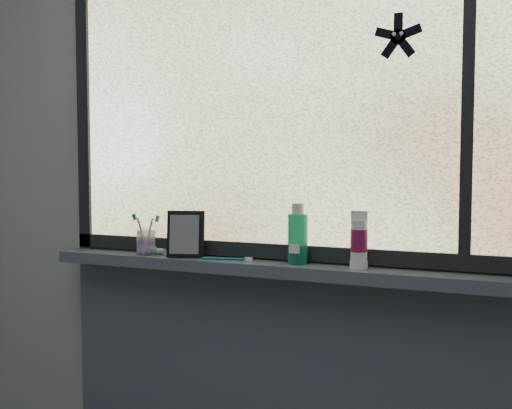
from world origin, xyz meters
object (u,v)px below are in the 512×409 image
at_px(toothbrush_cup, 146,243).
at_px(cream_tube, 359,238).
at_px(vanity_mirror, 186,234).
at_px(mouthwash_bottle, 298,234).

relative_size(toothbrush_cup, cream_tube, 0.68).
relative_size(vanity_mirror, toothbrush_cup, 1.87).
bearing_deg(toothbrush_cup, vanity_mirror, 0.78).
bearing_deg(cream_tube, vanity_mirror, -178.73).
relative_size(toothbrush_cup, mouthwash_bottle, 0.54).
height_order(vanity_mirror, mouthwash_bottle, mouthwash_bottle).
bearing_deg(cream_tube, toothbrush_cup, -178.83).
distance_m(toothbrush_cup, mouthwash_bottle, 0.56).
bearing_deg(mouthwash_bottle, vanity_mirror, -176.93).
bearing_deg(mouthwash_bottle, toothbrush_cup, -177.59).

